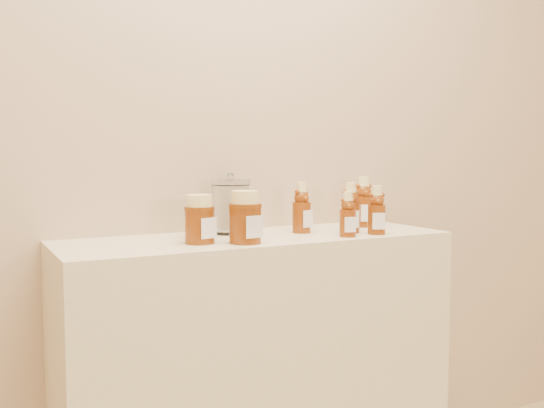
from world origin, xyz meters
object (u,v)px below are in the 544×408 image
glass_canister (231,204)px  bear_bottle_back_left (301,204)px  honey_jar_left (200,219)px  bear_bottle_front_left (348,211)px  display_table (258,380)px

glass_canister → bear_bottle_back_left: bearing=-22.8°
bear_bottle_back_left → honey_jar_left: (-0.37, -0.07, -0.02)m
glass_canister → bear_bottle_front_left: bearing=-39.3°
bear_bottle_back_left → glass_canister: (-0.21, 0.09, 0.00)m
bear_bottle_back_left → bear_bottle_front_left: bearing=-75.3°
bear_bottle_front_left → honey_jar_left: size_ratio=1.13×
bear_bottle_front_left → honey_jar_left: bearing=-173.3°
honey_jar_left → glass_canister: glass_canister is taller
bear_bottle_back_left → honey_jar_left: bearing=177.2°
bear_bottle_back_left → bear_bottle_front_left: 0.17m
display_table → bear_bottle_back_left: bearing=4.2°
display_table → glass_canister: size_ratio=6.41×
bear_bottle_back_left → honey_jar_left: bear_bottle_back_left is taller
display_table → bear_bottle_front_left: 0.59m
display_table → honey_jar_left: honey_jar_left is taller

